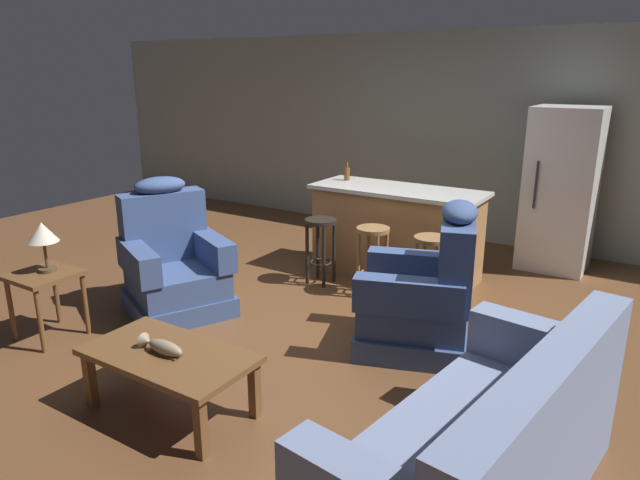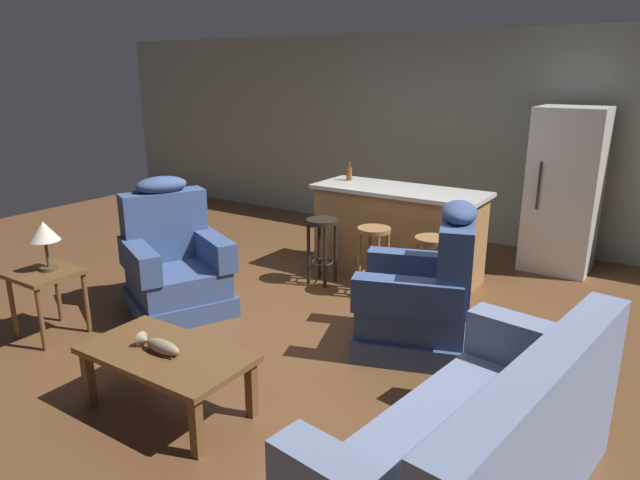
% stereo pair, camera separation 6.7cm
% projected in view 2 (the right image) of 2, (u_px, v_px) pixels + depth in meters
% --- Properties ---
extents(ground_plane, '(12.00, 12.00, 0.00)m').
position_uv_depth(ground_plane, '(329.00, 319.00, 5.07)').
color(ground_plane, brown).
extents(back_wall, '(12.00, 0.05, 2.60)m').
position_uv_depth(back_wall, '(462.00, 138.00, 7.20)').
color(back_wall, '#939E93').
rests_on(back_wall, ground_plane).
extents(coffee_table, '(1.10, 0.60, 0.42)m').
position_uv_depth(coffee_table, '(166.00, 359.00, 3.61)').
color(coffee_table, brown).
rests_on(coffee_table, ground_plane).
extents(fish_figurine, '(0.34, 0.10, 0.10)m').
position_uv_depth(fish_figurine, '(159.00, 346.00, 3.57)').
color(fish_figurine, '#4C3823').
rests_on(fish_figurine, coffee_table).
extents(couch, '(1.10, 2.00, 0.94)m').
position_uv_depth(couch, '(479.00, 454.00, 2.75)').
color(couch, '#707FA3').
rests_on(couch, ground_plane).
extents(recliner_near_lamp, '(1.12, 1.12, 1.20)m').
position_uv_depth(recliner_near_lamp, '(174.00, 264.00, 5.19)').
color(recliner_near_lamp, '#384C7A').
rests_on(recliner_near_lamp, ground_plane).
extents(recliner_near_island, '(1.06, 1.06, 1.20)m').
position_uv_depth(recliner_near_island, '(424.00, 298.00, 4.43)').
color(recliner_near_island, '#384C7A').
rests_on(recliner_near_island, ground_plane).
extents(end_table, '(0.48, 0.48, 0.56)m').
position_uv_depth(end_table, '(47.00, 283.00, 4.63)').
color(end_table, brown).
rests_on(end_table, ground_plane).
extents(table_lamp, '(0.24, 0.24, 0.41)m').
position_uv_depth(table_lamp, '(44.00, 234.00, 4.55)').
color(table_lamp, '#4C3823').
rests_on(table_lamp, end_table).
extents(kitchen_island, '(1.80, 0.70, 0.95)m').
position_uv_depth(kitchen_island, '(398.00, 232.00, 6.01)').
color(kitchen_island, '#9E7042').
rests_on(kitchen_island, ground_plane).
extents(bar_stool_left, '(0.32, 0.32, 0.68)m').
position_uv_depth(bar_stool_left, '(322.00, 239.00, 5.80)').
color(bar_stool_left, black).
rests_on(bar_stool_left, ground_plane).
extents(bar_stool_middle, '(0.32, 0.32, 0.68)m').
position_uv_depth(bar_stool_middle, '(374.00, 249.00, 5.48)').
color(bar_stool_middle, olive).
rests_on(bar_stool_middle, ground_plane).
extents(bar_stool_right, '(0.32, 0.32, 0.68)m').
position_uv_depth(bar_stool_right, '(431.00, 259.00, 5.17)').
color(bar_stool_right, olive).
rests_on(bar_stool_right, ground_plane).
extents(refrigerator, '(0.70, 0.69, 1.76)m').
position_uv_depth(refrigerator, '(564.00, 190.00, 6.13)').
color(refrigerator, white).
rests_on(refrigerator, ground_plane).
extents(bottle_tall_green, '(0.06, 0.06, 0.20)m').
position_uv_depth(bottle_tall_green, '(349.00, 173.00, 6.29)').
color(bottle_tall_green, brown).
rests_on(bottle_tall_green, kitchen_island).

